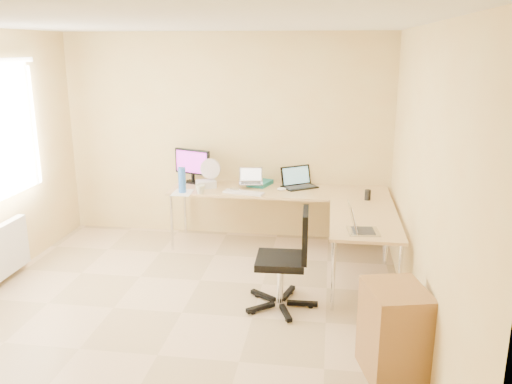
# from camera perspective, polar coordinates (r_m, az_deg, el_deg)

# --- Properties ---
(floor) EXTENTS (4.50, 4.50, 0.00)m
(floor) POSITION_cam_1_polar(r_m,az_deg,el_deg) (5.15, -8.00, -12.74)
(floor) COLOR tan
(floor) RESTS_ON ground
(ceiling) EXTENTS (4.50, 4.50, 0.00)m
(ceiling) POSITION_cam_1_polar(r_m,az_deg,el_deg) (4.55, -9.26, 17.51)
(ceiling) COLOR white
(ceiling) RESTS_ON ground
(wall_back) EXTENTS (4.50, 0.00, 4.50)m
(wall_back) POSITION_cam_1_polar(r_m,az_deg,el_deg) (6.83, -3.23, 5.96)
(wall_back) COLOR #E2CD89
(wall_back) RESTS_ON ground
(wall_front) EXTENTS (4.50, 0.00, 4.50)m
(wall_front) POSITION_cam_1_polar(r_m,az_deg,el_deg) (2.72, -22.24, -10.02)
(wall_front) COLOR #E2CD89
(wall_front) RESTS_ON ground
(wall_right) EXTENTS (0.00, 4.50, 4.50)m
(wall_right) POSITION_cam_1_polar(r_m,az_deg,el_deg) (4.56, 17.61, 0.49)
(wall_right) COLOR #E2CD89
(wall_right) RESTS_ON ground
(desk_main) EXTENTS (2.65, 0.70, 0.73)m
(desk_main) POSITION_cam_1_polar(r_m,az_deg,el_deg) (6.56, 2.44, -2.84)
(desk_main) COLOR tan
(desk_main) RESTS_ON ground
(desk_return) EXTENTS (0.70, 1.30, 0.73)m
(desk_return) POSITION_cam_1_polar(r_m,az_deg,el_deg) (5.61, 11.42, -6.40)
(desk_return) COLOR tan
(desk_return) RESTS_ON ground
(monitor) EXTENTS (0.54, 0.33, 0.44)m
(monitor) POSITION_cam_1_polar(r_m,az_deg,el_deg) (6.79, -6.84, 2.80)
(monitor) COLOR black
(monitor) RESTS_ON desk_main
(book_stack) EXTENTS (0.32, 0.37, 0.05)m
(book_stack) POSITION_cam_1_polar(r_m,az_deg,el_deg) (6.66, 0.44, 0.96)
(book_stack) COLOR teal
(book_stack) RESTS_ON desk_main
(laptop_center) EXTENTS (0.32, 0.27, 0.19)m
(laptop_center) POSITION_cam_1_polar(r_m,az_deg,el_deg) (6.52, -0.55, 1.72)
(laptop_center) COLOR #A9A7C2
(laptop_center) RESTS_ON desk_main
(laptop_black) EXTENTS (0.51, 0.48, 0.26)m
(laptop_black) POSITION_cam_1_polar(r_m,az_deg,el_deg) (6.54, 4.74, 1.57)
(laptop_black) COLOR black
(laptop_black) RESTS_ON desk_main
(keyboard) EXTENTS (0.50, 0.24, 0.02)m
(keyboard) POSITION_cam_1_polar(r_m,az_deg,el_deg) (6.29, -1.35, -0.06)
(keyboard) COLOR silver
(keyboard) RESTS_ON desk_main
(mouse) EXTENTS (0.11, 0.07, 0.04)m
(mouse) POSITION_cam_1_polar(r_m,az_deg,el_deg) (6.42, 2.77, 0.32)
(mouse) COLOR white
(mouse) RESTS_ON desk_main
(mug) EXTENTS (0.12, 0.12, 0.11)m
(mug) POSITION_cam_1_polar(r_m,az_deg,el_deg) (6.31, -6.02, 0.31)
(mug) COLOR beige
(mug) RESTS_ON desk_main
(cd_stack) EXTENTS (0.14, 0.14, 0.03)m
(cd_stack) POSITION_cam_1_polar(r_m,az_deg,el_deg) (6.38, -2.20, 0.22)
(cd_stack) COLOR white
(cd_stack) RESTS_ON desk_main
(water_bottle) EXTENTS (0.10, 0.10, 0.31)m
(water_bottle) POSITION_cam_1_polar(r_m,az_deg,el_deg) (6.34, -7.96, 1.27)
(water_bottle) COLOR blue
(water_bottle) RESTS_ON desk_main
(papers) EXTENTS (0.23, 0.32, 0.01)m
(papers) POSITION_cam_1_polar(r_m,az_deg,el_deg) (6.38, -7.91, -0.06)
(papers) COLOR white
(papers) RESTS_ON desk_main
(white_box) EXTENTS (0.29, 0.25, 0.09)m
(white_box) POSITION_cam_1_polar(r_m,az_deg,el_deg) (6.58, -5.40, 0.86)
(white_box) COLOR silver
(white_box) RESTS_ON desk_main
(desk_fan) EXTENTS (0.26, 0.26, 0.32)m
(desk_fan) POSITION_cam_1_polar(r_m,az_deg,el_deg) (6.63, -4.83, 2.04)
(desk_fan) COLOR silver
(desk_fan) RESTS_ON desk_main
(black_cup) EXTENTS (0.09, 0.09, 0.12)m
(black_cup) POSITION_cam_1_polar(r_m,az_deg,el_deg) (6.14, 11.93, -0.31)
(black_cup) COLOR black
(black_cup) RESTS_ON desk_main
(laptop_return) EXTENTS (0.36, 0.30, 0.23)m
(laptop_return) POSITION_cam_1_polar(r_m,az_deg,el_deg) (5.06, 11.54, -3.06)
(laptop_return) COLOR silver
(laptop_return) RESTS_ON desk_return
(office_chair) EXTENTS (0.61, 0.61, 0.98)m
(office_chair) POSITION_cam_1_polar(r_m,az_deg,el_deg) (5.02, 2.65, -7.09)
(office_chair) COLOR black
(office_chair) RESTS_ON ground
(cabinet) EXTENTS (0.53, 0.60, 0.71)m
(cabinet) POSITION_cam_1_polar(r_m,az_deg,el_deg) (4.21, 14.65, -14.39)
(cabinet) COLOR #A45F34
(cabinet) RESTS_ON ground
(radiator) EXTENTS (0.09, 0.80, 0.55)m
(radiator) POSITION_cam_1_polar(r_m,az_deg,el_deg) (6.17, -25.58, -5.74)
(radiator) COLOR white
(radiator) RESTS_ON ground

